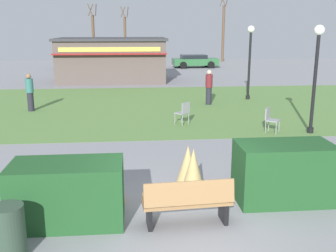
% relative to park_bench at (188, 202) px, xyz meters
% --- Properties ---
extents(ground_plane, '(80.00, 80.00, 0.00)m').
position_rel_park_bench_xyz_m(ground_plane, '(-0.06, 0.13, -0.48)').
color(ground_plane, gray).
extents(lawn_patch, '(36.00, 12.00, 0.01)m').
position_rel_park_bench_xyz_m(lawn_patch, '(-0.06, 11.87, -0.48)').
color(lawn_patch, '#5B8442').
rests_on(lawn_patch, ground_plane).
extents(park_bench, '(1.73, 0.64, 0.95)m').
position_rel_park_bench_xyz_m(park_bench, '(0.00, 0.00, 0.00)').
color(park_bench, '#9E7547').
rests_on(park_bench, ground_plane).
extents(hedge_left, '(2.13, 1.10, 1.21)m').
position_rel_park_bench_xyz_m(hedge_left, '(-2.28, 0.34, 0.12)').
color(hedge_left, '#1E4C23').
rests_on(hedge_left, ground_plane).
extents(hedge_right, '(2.04, 1.10, 1.29)m').
position_rel_park_bench_xyz_m(hedge_right, '(2.23, 0.94, 0.16)').
color(hedge_right, '#1E4C23').
rests_on(hedge_right, ground_plane).
extents(ornamental_grass_behind_left, '(0.55, 0.55, 1.01)m').
position_rel_park_bench_xyz_m(ornamental_grass_behind_left, '(0.36, 1.65, 0.03)').
color(ornamental_grass_behind_left, tan).
rests_on(ornamental_grass_behind_left, ground_plane).
extents(ornamental_grass_behind_right, '(0.60, 0.60, 0.97)m').
position_rel_park_bench_xyz_m(ornamental_grass_behind_right, '(0.30, 2.05, 0.00)').
color(ornamental_grass_behind_right, tan).
rests_on(ornamental_grass_behind_right, ground_plane).
extents(ornamental_grass_behind_center, '(0.60, 0.60, 1.02)m').
position_rel_park_bench_xyz_m(ornamental_grass_behind_center, '(-1.49, 1.21, 0.03)').
color(ornamental_grass_behind_center, tan).
rests_on(ornamental_grass_behind_center, ground_plane).
extents(lamppost_mid, '(0.36, 0.36, 3.78)m').
position_rel_park_bench_xyz_m(lamppost_mid, '(5.35, 6.39, 1.92)').
color(lamppost_mid, black).
rests_on(lamppost_mid, ground_plane).
extents(lamppost_far, '(0.36, 0.36, 3.78)m').
position_rel_park_bench_xyz_m(lamppost_far, '(5.07, 13.30, 1.92)').
color(lamppost_far, black).
rests_on(lamppost_far, ground_plane).
extents(trash_bin, '(0.52, 0.52, 0.91)m').
position_rel_park_bench_xyz_m(trash_bin, '(-3.04, -0.80, -0.03)').
color(trash_bin, '#2D4233').
rests_on(trash_bin, ground_plane).
extents(food_kiosk, '(7.51, 5.07, 2.98)m').
position_rel_park_bench_xyz_m(food_kiosk, '(-2.37, 21.39, 1.02)').
color(food_kiosk, '#594C47').
rests_on(food_kiosk, ground_plane).
extents(cafe_chair_west, '(0.62, 0.62, 0.89)m').
position_rel_park_bench_xyz_m(cafe_chair_west, '(0.96, 8.02, 0.05)').
color(cafe_chair_west, gray).
rests_on(cafe_chair_west, ground_plane).
extents(cafe_chair_east, '(0.62, 0.62, 0.89)m').
position_rel_park_bench_xyz_m(cafe_chair_east, '(3.93, 6.62, 0.05)').
color(cafe_chair_east, gray).
rests_on(cafe_chair_east, ground_plane).
extents(person_strolling, '(0.34, 0.34, 1.69)m').
position_rel_park_bench_xyz_m(person_strolling, '(2.72, 12.01, 0.38)').
color(person_strolling, '#23232D').
rests_on(person_strolling, ground_plane).
extents(person_standing, '(0.34, 0.34, 1.69)m').
position_rel_park_bench_xyz_m(person_standing, '(-5.58, 11.21, 0.38)').
color(person_standing, '#23232D').
rests_on(person_standing, ground_plane).
extents(parked_car_west_slot, '(4.23, 2.12, 1.20)m').
position_rel_park_bench_xyz_m(parked_car_west_slot, '(-5.75, 30.26, 0.16)').
color(parked_car_west_slot, black).
rests_on(parked_car_west_slot, ground_plane).
extents(parked_car_center_slot, '(4.29, 2.22, 1.20)m').
position_rel_park_bench_xyz_m(parked_car_center_slot, '(-0.79, 30.26, 0.16)').
color(parked_car_center_slot, navy).
rests_on(parked_car_center_slot, ground_plane).
extents(parked_car_east_slot, '(4.30, 2.25, 1.20)m').
position_rel_park_bench_xyz_m(parked_car_east_slot, '(4.90, 30.26, 0.16)').
color(parked_car_east_slot, '#2D6638').
rests_on(parked_car_east_slot, ground_plane).
extents(tree_left_bg, '(0.91, 0.96, 5.89)m').
position_rel_park_bench_xyz_m(tree_left_bg, '(-4.69, 33.37, 2.10)').
color(tree_left_bg, brown).
rests_on(tree_left_bg, ground_plane).
extents(tree_right_bg, '(0.91, 0.96, 7.03)m').
position_rel_park_bench_xyz_m(tree_right_bg, '(9.01, 36.68, 2.67)').
color(tree_right_bg, brown).
rests_on(tree_right_bg, ground_plane).
extents(tree_center_bg, '(0.91, 0.96, 5.83)m').
position_rel_park_bench_xyz_m(tree_center_bg, '(-1.66, 37.61, 2.07)').
color(tree_center_bg, brown).
rests_on(tree_center_bg, ground_plane).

